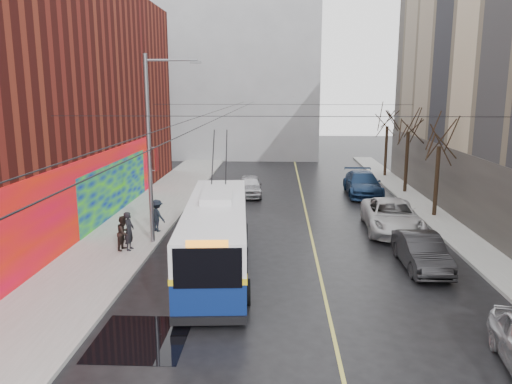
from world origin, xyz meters
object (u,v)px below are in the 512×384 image
(parked_car_c, at_px, (392,216))
(parked_car_d, at_px, (363,184))
(streetlight_pole, at_px, (152,145))
(pedestrian_a, at_px, (129,231))
(pedestrian_b, at_px, (124,233))
(following_car, at_px, (250,186))
(pedestrian_c, at_px, (157,215))
(tree_near, at_px, (440,133))
(trolleybus, at_px, (216,234))
(tree_far, at_px, (388,117))
(tree_mid, at_px, (409,121))
(parked_car_b, at_px, (421,252))

(parked_car_c, xyz_separation_m, parked_car_d, (0.00, 9.29, 0.01))
(streetlight_pole, height_order, parked_car_d, streetlight_pole)
(streetlight_pole, distance_m, parked_car_c, 12.93)
(pedestrian_a, relative_size, pedestrian_b, 1.12)
(following_car, height_order, pedestrian_c, pedestrian_c)
(streetlight_pole, xyz_separation_m, parked_car_c, (11.94, 2.91, -4.02))
(tree_near, xyz_separation_m, trolleybus, (-11.78, -9.12, -3.48))
(pedestrian_a, bearing_deg, parked_car_c, -69.86)
(tree_far, relative_size, parked_car_d, 1.15)
(pedestrian_c, bearing_deg, tree_far, -92.10)
(streetlight_pole, height_order, following_car, streetlight_pole)
(tree_near, distance_m, pedestrian_c, 16.54)
(tree_near, bearing_deg, following_car, 153.03)
(following_car, height_order, pedestrian_a, pedestrian_a)
(tree_far, bearing_deg, pedestrian_a, -126.99)
(tree_mid, distance_m, parked_car_b, 16.71)
(streetlight_pole, xyz_separation_m, parked_car_b, (11.94, -2.76, -4.12))
(tree_mid, relative_size, pedestrian_b, 4.20)
(tree_mid, relative_size, tree_far, 1.02)
(streetlight_pole, distance_m, tree_mid, 19.96)
(streetlight_pole, relative_size, tree_far, 1.37)
(tree_near, xyz_separation_m, parked_car_d, (-3.20, 6.19, -4.14))
(pedestrian_c, bearing_deg, streetlight_pole, 139.54)
(streetlight_pole, distance_m, pedestrian_b, 4.27)
(trolleybus, height_order, parked_car_b, trolleybus)
(pedestrian_b, bearing_deg, streetlight_pole, -29.38)
(trolleybus, bearing_deg, tree_near, 33.50)
(tree_mid, relative_size, trolleybus, 0.58)
(parked_car_d, bearing_deg, tree_near, -62.19)
(parked_car_c, bearing_deg, pedestrian_b, -159.35)
(pedestrian_b, bearing_deg, parked_car_d, -31.39)
(tree_mid, distance_m, pedestrian_b, 22.10)
(pedestrian_a, bearing_deg, parked_car_b, -94.50)
(trolleybus, relative_size, parked_car_b, 2.60)
(following_car, bearing_deg, tree_near, -30.41)
(tree_mid, bearing_deg, tree_near, -90.00)
(tree_mid, height_order, parked_car_c, tree_mid)
(tree_near, relative_size, parked_car_d, 1.12)
(tree_far, bearing_deg, following_car, -143.65)
(parked_car_c, relative_size, parked_car_d, 1.03)
(tree_mid, distance_m, tree_far, 7.00)
(tree_mid, distance_m, parked_car_c, 11.48)
(tree_mid, xyz_separation_m, tree_far, (0.00, 7.00, -0.11))
(tree_mid, distance_m, pedestrian_c, 19.58)
(tree_near, relative_size, pedestrian_b, 4.02)
(tree_mid, relative_size, parked_car_b, 1.51)
(trolleybus, bearing_deg, pedestrian_c, 122.61)
(parked_car_b, bearing_deg, pedestrian_b, 172.78)
(tree_far, relative_size, parked_car_b, 1.49)
(parked_car_c, distance_m, pedestrian_b, 13.76)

